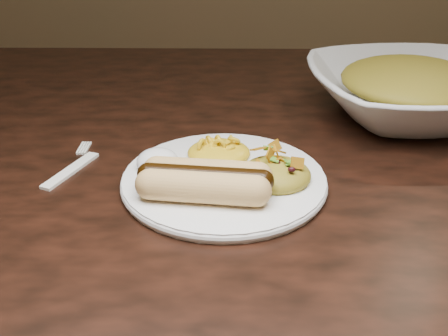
{
  "coord_description": "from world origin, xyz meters",
  "views": [
    {
      "loc": [
        0.01,
        -0.7,
        1.06
      ],
      "look_at": [
        0.0,
        -0.16,
        0.77
      ],
      "focal_mm": 42.0,
      "sensor_mm": 36.0,
      "label": 1
    }
  ],
  "objects_px": {
    "plate": "(224,180)",
    "serving_bowl": "(411,93)",
    "fork": "(71,170)",
    "table": "(223,186)"
  },
  "relations": [
    {
      "from": "plate",
      "to": "serving_bowl",
      "type": "height_order",
      "value": "serving_bowl"
    },
    {
      "from": "table",
      "to": "fork",
      "type": "relative_size",
      "value": 12.7
    },
    {
      "from": "plate",
      "to": "fork",
      "type": "relative_size",
      "value": 1.92
    },
    {
      "from": "fork",
      "to": "serving_bowl",
      "type": "bearing_deg",
      "value": 43.71
    },
    {
      "from": "plate",
      "to": "fork",
      "type": "xyz_separation_m",
      "value": [
        -0.19,
        0.03,
        -0.0
      ]
    },
    {
      "from": "plate",
      "to": "serving_bowl",
      "type": "relative_size",
      "value": 0.78
    },
    {
      "from": "table",
      "to": "plate",
      "type": "bearing_deg",
      "value": -88.87
    },
    {
      "from": "fork",
      "to": "table",
      "type": "bearing_deg",
      "value": 55.73
    },
    {
      "from": "table",
      "to": "plate",
      "type": "relative_size",
      "value": 6.61
    },
    {
      "from": "table",
      "to": "fork",
      "type": "height_order",
      "value": "fork"
    }
  ]
}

